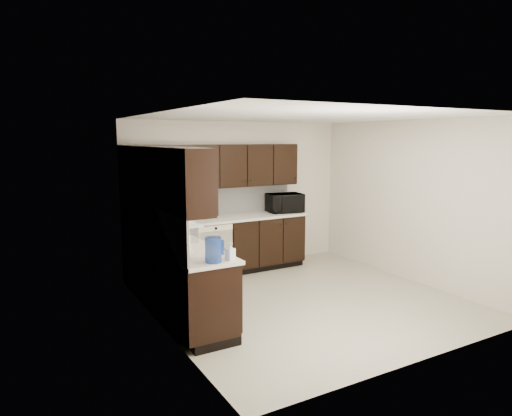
% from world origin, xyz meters
% --- Properties ---
extents(floor, '(4.00, 4.00, 0.00)m').
position_xyz_m(floor, '(0.00, 0.00, 0.00)').
color(floor, '#A9A48C').
rests_on(floor, ground).
extents(ceiling, '(4.00, 4.00, 0.00)m').
position_xyz_m(ceiling, '(0.00, 0.00, 2.50)').
color(ceiling, white).
rests_on(ceiling, wall_back).
extents(wall_back, '(4.00, 0.02, 2.50)m').
position_xyz_m(wall_back, '(0.00, 2.00, 1.25)').
color(wall_back, beige).
rests_on(wall_back, floor).
extents(wall_left, '(0.02, 4.00, 2.50)m').
position_xyz_m(wall_left, '(-2.00, 0.00, 1.25)').
color(wall_left, beige).
rests_on(wall_left, floor).
extents(wall_right, '(0.02, 4.00, 2.50)m').
position_xyz_m(wall_right, '(2.00, 0.00, 1.25)').
color(wall_right, beige).
rests_on(wall_right, floor).
extents(wall_front, '(4.00, 0.02, 2.50)m').
position_xyz_m(wall_front, '(0.00, -2.00, 1.25)').
color(wall_front, beige).
rests_on(wall_front, floor).
extents(lower_cabinets, '(3.00, 2.80, 0.90)m').
position_xyz_m(lower_cabinets, '(-1.01, 1.11, 0.41)').
color(lower_cabinets, black).
rests_on(lower_cabinets, floor).
extents(countertop, '(3.03, 2.83, 0.04)m').
position_xyz_m(countertop, '(-1.01, 1.11, 0.92)').
color(countertop, beige).
rests_on(countertop, lower_cabinets).
extents(backsplash, '(3.00, 2.80, 0.48)m').
position_xyz_m(backsplash, '(-1.22, 1.32, 1.18)').
color(backsplash, beige).
rests_on(backsplash, countertop).
extents(upper_cabinets, '(3.00, 2.80, 0.70)m').
position_xyz_m(upper_cabinets, '(-1.10, 1.20, 1.77)').
color(upper_cabinets, black).
rests_on(upper_cabinets, wall_back).
extents(dishwasher, '(0.58, 0.04, 0.78)m').
position_xyz_m(dishwasher, '(-0.70, 1.41, 0.55)').
color(dishwasher, beige).
rests_on(dishwasher, lower_cabinets).
extents(sink, '(0.54, 0.82, 0.42)m').
position_xyz_m(sink, '(-1.68, -0.01, 0.88)').
color(sink, beige).
rests_on(sink, countertop).
extents(microwave, '(0.64, 0.49, 0.33)m').
position_xyz_m(microwave, '(0.75, 1.67, 1.10)').
color(microwave, black).
rests_on(microwave, countertop).
extents(soap_bottle_a, '(0.10, 0.10, 0.18)m').
position_xyz_m(soap_bottle_a, '(-1.48, -0.70, 1.03)').
color(soap_bottle_a, gray).
rests_on(soap_bottle_a, countertop).
extents(soap_bottle_b, '(0.11, 0.11, 0.26)m').
position_xyz_m(soap_bottle_b, '(-1.76, -0.15, 1.07)').
color(soap_bottle_b, gray).
rests_on(soap_bottle_b, countertop).
extents(toaster_oven, '(0.34, 0.26, 0.21)m').
position_xyz_m(toaster_oven, '(-1.09, 1.78, 1.04)').
color(toaster_oven, silver).
rests_on(toaster_oven, countertop).
extents(storage_bin, '(0.61, 0.53, 0.20)m').
position_xyz_m(storage_bin, '(-1.67, 0.39, 1.04)').
color(storage_bin, silver).
rests_on(storage_bin, countertop).
extents(blue_pitcher, '(0.19, 0.19, 0.26)m').
position_xyz_m(blue_pitcher, '(-1.68, -0.70, 1.07)').
color(blue_pitcher, navy).
rests_on(blue_pitcher, countertop).
extents(teal_tumbler, '(0.11, 0.11, 0.23)m').
position_xyz_m(teal_tumbler, '(-1.55, 1.35, 1.05)').
color(teal_tumbler, '#0D958C').
rests_on(teal_tumbler, countertop).
extents(paper_towel_roll, '(0.19, 0.19, 0.32)m').
position_xyz_m(paper_towel_roll, '(-1.53, 0.55, 1.10)').
color(paper_towel_roll, white).
rests_on(paper_towel_roll, countertop).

